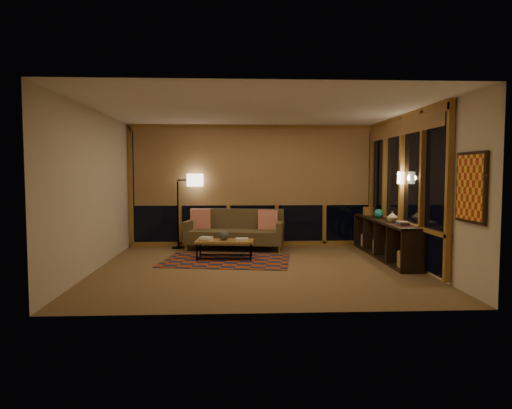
{
  "coord_description": "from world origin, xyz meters",
  "views": [
    {
      "loc": [
        -0.4,
        -7.72,
        1.64
      ],
      "look_at": [
        -0.03,
        0.25,
        1.09
      ],
      "focal_mm": 32.0,
      "sensor_mm": 36.0,
      "label": 1
    }
  ],
  "objects_px": {
    "floor_lamp": "(178,211)",
    "coffee_table": "(225,250)",
    "bookshelf": "(384,239)",
    "sofa": "(235,230)"
  },
  "relations": [
    {
      "from": "coffee_table",
      "to": "floor_lamp",
      "type": "xyz_separation_m",
      "value": [
        -1.04,
        1.34,
        0.63
      ]
    },
    {
      "from": "sofa",
      "to": "floor_lamp",
      "type": "distance_m",
      "value": 1.32
    },
    {
      "from": "floor_lamp",
      "to": "bookshelf",
      "type": "distance_m",
      "value": 4.35
    },
    {
      "from": "sofa",
      "to": "floor_lamp",
      "type": "relative_size",
      "value": 1.26
    },
    {
      "from": "floor_lamp",
      "to": "coffee_table",
      "type": "bearing_deg",
      "value": -54.03
    },
    {
      "from": "floor_lamp",
      "to": "bookshelf",
      "type": "bearing_deg",
      "value": -19.25
    },
    {
      "from": "coffee_table",
      "to": "floor_lamp",
      "type": "bearing_deg",
      "value": 132.17
    },
    {
      "from": "sofa",
      "to": "coffee_table",
      "type": "xyz_separation_m",
      "value": [
        -0.19,
        -1.08,
        -0.24
      ]
    },
    {
      "from": "sofa",
      "to": "bookshelf",
      "type": "xyz_separation_m",
      "value": [
        2.89,
        -1.03,
        -0.05
      ]
    },
    {
      "from": "sofa",
      "to": "bookshelf",
      "type": "distance_m",
      "value": 3.07
    }
  ]
}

